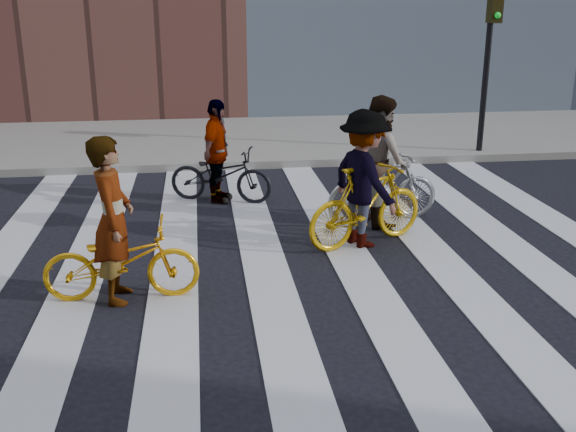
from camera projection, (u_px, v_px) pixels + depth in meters
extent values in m
plane|color=black|center=(311.00, 268.00, 8.22)|extent=(100.00, 100.00, 0.00)
cube|color=gray|center=(257.00, 139.00, 15.27)|extent=(100.00, 5.00, 0.15)
cube|color=silver|center=(80.00, 279.00, 7.88)|extent=(0.55, 10.00, 0.01)
cube|color=silver|center=(175.00, 274.00, 8.01)|extent=(0.55, 10.00, 0.01)
cube|color=silver|center=(266.00, 269.00, 8.15)|extent=(0.55, 10.00, 0.01)
cube|color=silver|center=(355.00, 265.00, 8.29)|extent=(0.55, 10.00, 0.01)
cube|color=silver|center=(441.00, 260.00, 8.43)|extent=(0.55, 10.00, 0.01)
cube|color=silver|center=(524.00, 256.00, 8.57)|extent=(0.55, 10.00, 0.01)
cylinder|color=black|center=(485.00, 79.00, 13.37)|extent=(0.12, 0.12, 3.20)
cube|color=black|center=(495.00, 5.00, 12.80)|extent=(0.22, 0.28, 0.65)
sphere|color=#0CCC26|center=(498.00, 15.00, 12.71)|extent=(0.12, 0.12, 0.12)
imported|color=#ECA20D|center=(121.00, 261.00, 7.26)|extent=(1.67, 0.59, 0.87)
imported|color=#A4A7AE|center=(383.00, 188.00, 9.76)|extent=(1.74, 0.70, 1.01)
imported|color=#C7940B|center=(367.00, 206.00, 8.84)|extent=(1.86, 1.18, 1.08)
imported|color=black|center=(221.00, 175.00, 10.76)|extent=(1.77, 1.11, 0.88)
imported|color=slate|center=(113.00, 220.00, 7.10)|extent=(0.44, 0.66, 1.81)
imported|color=slate|center=(381.00, 160.00, 9.62)|extent=(0.82, 0.99, 1.85)
imported|color=slate|center=(364.00, 179.00, 8.72)|extent=(1.08, 1.34, 1.80)
imported|color=slate|center=(217.00, 152.00, 10.63)|extent=(0.70, 1.04, 1.65)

